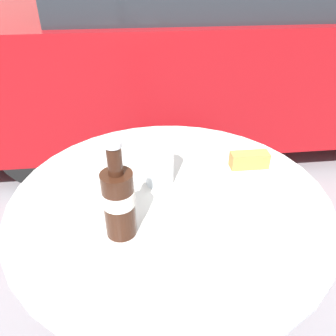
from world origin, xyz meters
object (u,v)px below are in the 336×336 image
cola_bottle_left (119,200)px  lunch_plate_near (248,168)px  drinking_glass (159,161)px  parked_car (222,41)px  bistro_table (170,229)px

cola_bottle_left → lunch_plate_near: 0.40m
cola_bottle_left → drinking_glass: 0.20m
cola_bottle_left → parked_car: 2.15m
cola_bottle_left → drinking_glass: size_ratio=1.54×
bistro_table → drinking_glass: bearing=111.9°
cola_bottle_left → drinking_glass: cola_bottle_left is taller
bistro_table → lunch_plate_near: 0.27m
drinking_glass → bistro_table: bearing=-68.1°
bistro_table → lunch_plate_near: size_ratio=3.39×
bistro_table → parked_car: bearing=71.7°
bistro_table → drinking_glass: 0.19m
bistro_table → parked_car: parked_car is taller
lunch_plate_near → bistro_table: bearing=-161.6°
parked_car → cola_bottle_left: bearing=-110.2°
bistro_table → cola_bottle_left: size_ratio=3.62×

